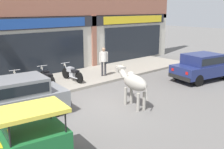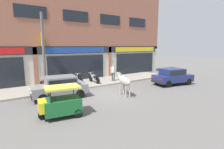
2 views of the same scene
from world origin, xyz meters
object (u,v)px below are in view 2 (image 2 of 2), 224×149
Objects in this scene: auto_rickshaw at (60,104)px; motorcycle_2 at (80,80)px; pedestrian at (113,71)px; motorcycle_1 at (64,82)px; car_0 at (173,76)px; motorcycle_3 at (94,78)px; car_1 at (60,86)px; utility_pole at (44,54)px; motorcycle_0 at (46,84)px; cow at (124,81)px.

auto_rickshaw reaches higher than motorcycle_2.
motorcycle_1 is at bearing 174.02° from pedestrian.
car_0 reaches higher than motorcycle_1.
motorcycle_1 is 1.44m from motorcycle_2.
auto_rickshaw is (-10.64, -1.35, -0.15)m from car_0.
pedestrian is (1.90, -0.34, 0.60)m from motorcycle_3.
car_0 is at bearing -32.39° from motorcycle_2.
car_0 is at bearing -10.64° from car_1.
utility_pole is at bearing 84.00° from auto_rickshaw.
car_1 reaches higher than motorcycle_0.
motorcycle_1 and motorcycle_3 have the same top height.
motorcycle_2 is at bearing 171.18° from pedestrian.
motorcycle_2 is (2.88, 0.14, 0.00)m from motorcycle_0.
cow reaches higher than car_0.
utility_pole is (-3.18, -1.19, 2.39)m from motorcycle_2.
motorcycle_2 is (-1.26, 4.64, -0.48)m from cow.
motorcycle_2 is (1.44, 0.01, 0.00)m from motorcycle_1.
cow is 1.18× the size of motorcycle_1.
car_0 is at bearing 7.21° from auto_rickshaw.
auto_rickshaw is at bearing -97.86° from motorcycle_0.
cow is 6.14m from motorcycle_0.
pedestrian is at bearing -5.98° from motorcycle_1.
motorcycle_3 is 5.23m from utility_pole.
motorcycle_2 is at bearing 0.55° from motorcycle_1.
motorcycle_0 is at bearing 74.31° from utility_pole.
cow is at bearing -91.28° from motorcycle_3.
car_1 reaches higher than motorcycle_2.
motorcycle_0 is (-4.14, 4.51, -0.48)m from cow.
motorcycle_1 is (2.22, 5.76, -0.14)m from auto_rickshaw.
motorcycle_2 is 3.35m from pedestrian.
car_1 is at bearing 169.36° from car_0.
pedestrian is at bearing 37.31° from auto_rickshaw.
auto_rickshaw is 1.15× the size of motorcycle_2.
car_0 is 2.14× the size of motorcycle_0.
pedestrian is 0.29× the size of utility_pole.
motorcycle_2 is 0.33× the size of utility_pole.
pedestrian is (4.69, -0.49, 0.60)m from motorcycle_1.
car_1 reaches higher than motorcycle_3.
auto_rickshaw reaches higher than motorcycle_0.
cow reaches higher than auto_rickshaw.
utility_pole is at bearing -167.21° from motorcycle_3.
motorcycle_2 is at bearing 105.18° from cow.
cow is 1.19× the size of motorcycle_0.
pedestrian is (-3.72, 3.92, 0.31)m from car_0.
utility_pole is (-6.43, -0.69, 1.79)m from pedestrian.
motorcycle_0 is 4.24m from motorcycle_3.
cow reaches higher than motorcycle_0.
car_1 is (-3.87, 2.02, -0.19)m from cow.
motorcycle_1 is at bearing 176.95° from motorcycle_3.
cow is at bearing -37.88° from utility_pole.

